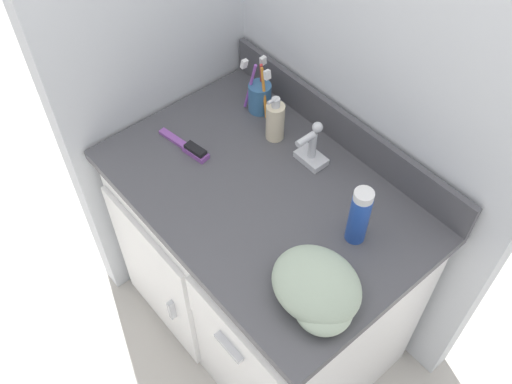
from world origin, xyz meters
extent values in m
plane|color=beige|center=(0.00, 0.00, 0.00)|extent=(6.00, 6.00, 0.00)
cube|color=silver|center=(0.00, 0.35, 1.10)|extent=(1.08, 0.08, 2.20)
cube|color=white|center=(0.00, 0.00, 0.36)|extent=(0.87, 0.56, 0.71)
cube|color=white|center=(-0.21, -0.29, 0.32)|extent=(0.42, 0.02, 0.57)
cube|color=white|center=(0.22, -0.29, 0.55)|extent=(0.38, 0.02, 0.17)
cube|color=silver|center=(-0.08, -0.31, 0.32)|extent=(0.02, 0.02, 0.09)
cube|color=silver|center=(0.22, -0.31, 0.55)|extent=(0.10, 0.02, 0.01)
cube|color=#4C4C51|center=(0.00, 0.00, 0.73)|extent=(0.90, 0.60, 0.03)
ellipsoid|color=#46464B|center=(0.00, 0.00, 0.64)|extent=(0.40, 0.29, 0.19)
cylinder|color=silver|center=(0.00, 0.00, 0.55)|extent=(0.03, 0.03, 0.01)
cube|color=#4C4C51|center=(0.00, 0.29, 0.80)|extent=(0.90, 0.02, 0.11)
cube|color=silver|center=(0.00, 0.17, 0.75)|extent=(0.09, 0.06, 0.02)
cylinder|color=silver|center=(0.00, 0.17, 0.80)|extent=(0.02, 0.02, 0.08)
cylinder|color=silver|center=(0.00, 0.14, 0.85)|extent=(0.02, 0.06, 0.02)
sphere|color=silver|center=(0.00, 0.19, 0.86)|extent=(0.03, 0.03, 0.03)
cylinder|color=teal|center=(-0.26, 0.20, 0.79)|extent=(0.07, 0.07, 0.09)
cylinder|color=orange|center=(-0.23, 0.20, 0.83)|extent=(0.04, 0.02, 0.16)
cube|color=white|center=(-0.21, 0.19, 0.91)|extent=(0.02, 0.02, 0.03)
cylinder|color=#D13838|center=(-0.27, 0.22, 0.82)|extent=(0.02, 0.03, 0.16)
cube|color=white|center=(-0.27, 0.23, 0.90)|extent=(0.01, 0.02, 0.03)
cylinder|color=purple|center=(-0.28, 0.18, 0.83)|extent=(0.03, 0.03, 0.16)
cube|color=white|center=(-0.29, 0.17, 0.91)|extent=(0.02, 0.02, 0.03)
cylinder|color=beige|center=(-0.14, 0.16, 0.80)|extent=(0.05, 0.05, 0.12)
cylinder|color=silver|center=(-0.14, 0.16, 0.87)|extent=(0.02, 0.02, 0.03)
cylinder|color=silver|center=(-0.14, 0.14, 0.89)|extent=(0.01, 0.03, 0.01)
cylinder|color=#234CB2|center=(0.26, 0.08, 0.82)|extent=(0.05, 0.05, 0.15)
cylinder|color=white|center=(0.26, 0.08, 0.91)|extent=(0.05, 0.05, 0.02)
cube|color=purple|center=(-0.32, -0.07, 0.75)|extent=(0.10, 0.04, 0.01)
cube|color=purple|center=(-0.23, -0.06, 0.75)|extent=(0.08, 0.05, 0.02)
cube|color=black|center=(-0.23, -0.06, 0.76)|extent=(0.07, 0.04, 0.01)
ellipsoid|color=#A8BCA3|center=(0.32, -0.12, 0.79)|extent=(0.22, 0.19, 0.10)
ellipsoid|color=#B0C6AB|center=(0.37, -0.14, 0.78)|extent=(0.13, 0.13, 0.07)
camera|label=1|loc=(0.73, -0.65, 1.93)|focal=40.00mm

